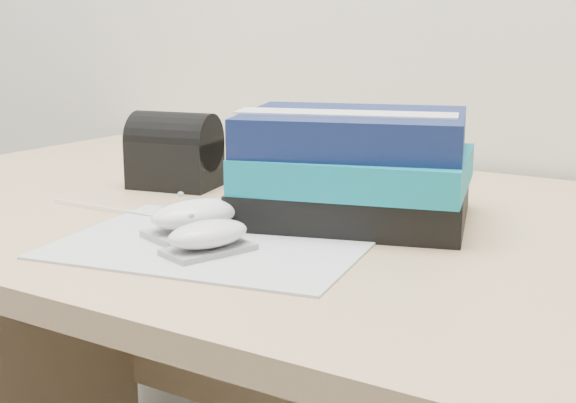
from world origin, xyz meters
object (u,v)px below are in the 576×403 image
Objects in this scene: book_stack at (355,167)px; pouch at (175,151)px; mouse_rear at (196,217)px; mouse_front at (208,237)px; desk at (386,380)px.

book_stack is 2.35× the size of pouch.
pouch is (-0.20, 0.20, 0.03)m from mouse_rear.
book_stack is (0.06, 0.22, 0.05)m from mouse_front.
book_stack is (0.11, 0.17, 0.04)m from mouse_rear.
pouch is at bearing 134.99° from mouse_rear.
pouch is at bearing 135.69° from mouse_front.
desk is 0.31m from book_stack.
desk is at bearing 4.51° from pouch.
book_stack reaches higher than pouch.
mouse_front is at bearing -41.72° from mouse_rear.
mouse_rear is at bearing -121.19° from desk.
book_stack is at bearing -5.94° from pouch.
pouch is (-0.26, 0.25, 0.03)m from mouse_front.
mouse_front is 0.23m from book_stack.
desk is 12.59× the size of mouse_rear.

